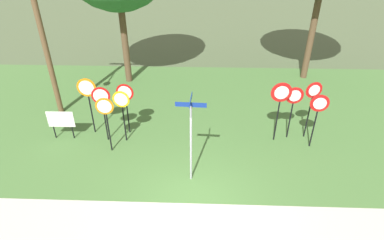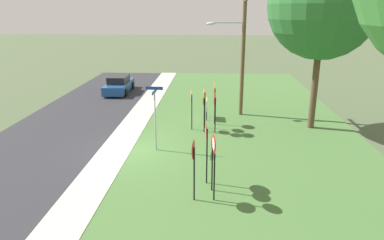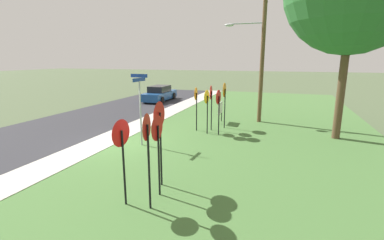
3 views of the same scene
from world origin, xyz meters
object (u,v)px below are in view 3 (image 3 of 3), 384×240
at_px(stop_sign_far_center, 207,102).
at_px(stop_sign_far_right, 225,95).
at_px(parked_hatchback_near, 160,94).
at_px(yield_sign_far_left, 159,123).
at_px(yield_sign_near_left, 121,142).
at_px(yield_sign_near_right, 157,137).
at_px(stop_sign_far_left, 211,98).
at_px(stop_sign_near_left, 219,103).
at_px(street_name_post, 140,104).
at_px(notice_board, 220,109).
at_px(utility_pole, 260,48).
at_px(stop_sign_near_right, 196,100).
at_px(yield_sign_far_right, 147,139).

xyz_separation_m(stop_sign_far_center, stop_sign_far_right, (-1.50, 0.58, 0.21)).
bearing_deg(parked_hatchback_near, yield_sign_far_left, 24.16).
distance_m(yield_sign_near_left, yield_sign_near_right, 0.99).
bearing_deg(stop_sign_far_center, yield_sign_near_left, 4.62).
bearing_deg(stop_sign_far_left, stop_sign_near_left, 32.47).
bearing_deg(stop_sign_far_right, yield_sign_near_right, -0.55).
bearing_deg(yield_sign_far_left, yield_sign_near_right, 18.39).
distance_m(street_name_post, notice_board, 5.98).
distance_m(stop_sign_far_center, utility_pole, 5.07).
bearing_deg(street_name_post, stop_sign_near_right, 157.73).
distance_m(stop_sign_near_left, stop_sign_far_right, 1.52).
height_order(stop_sign_near_left, yield_sign_far_right, yield_sign_far_right).
xyz_separation_m(yield_sign_far_right, notice_board, (-10.08, -0.45, -1.03)).
xyz_separation_m(stop_sign_far_left, yield_sign_near_left, (8.25, -0.17, -0.03)).
bearing_deg(stop_sign_near_right, yield_sign_near_right, 4.82).
bearing_deg(street_name_post, yield_sign_near_left, 27.27).
relative_size(yield_sign_near_left, yield_sign_far_left, 0.89).
distance_m(stop_sign_near_left, street_name_post, 3.98).
bearing_deg(utility_pole, parked_hatchback_near, -122.71).
xyz_separation_m(yield_sign_near_left, utility_pole, (-11.17, 2.29, 2.66)).
distance_m(yield_sign_near_left, notice_board, 10.15).
xyz_separation_m(stop_sign_far_center, parked_hatchback_near, (-9.74, -7.28, -1.02)).
xyz_separation_m(stop_sign_near_left, notice_board, (-2.64, -0.50, -0.82)).
bearing_deg(stop_sign_far_right, stop_sign_far_center, -20.98).
distance_m(stop_sign_far_left, utility_pole, 4.47).
distance_m(yield_sign_far_right, parked_hatchback_near, 18.94).
xyz_separation_m(notice_board, parked_hatchback_near, (-7.12, -7.39, -0.23)).
bearing_deg(yield_sign_near_left, yield_sign_far_right, 97.48).
bearing_deg(stop_sign_far_center, stop_sign_far_left, -175.26).
height_order(yield_sign_near_right, notice_board, yield_sign_near_right).
height_order(yield_sign_far_left, utility_pole, utility_pole).
xyz_separation_m(stop_sign_near_left, street_name_post, (2.76, -2.85, 0.21)).
xyz_separation_m(yield_sign_near_right, yield_sign_far_left, (-0.59, -0.21, 0.23)).
height_order(stop_sign_near_left, parked_hatchback_near, stop_sign_near_left).
xyz_separation_m(stop_sign_near_left, stop_sign_far_center, (-0.01, -0.61, -0.03)).
relative_size(stop_sign_far_center, notice_board, 1.81).
bearing_deg(stop_sign_far_left, yield_sign_near_right, -1.18).
bearing_deg(parked_hatchback_near, stop_sign_far_left, 37.85).
height_order(stop_sign_far_left, yield_sign_far_right, yield_sign_far_right).
relative_size(stop_sign_far_left, yield_sign_near_left, 1.04).
bearing_deg(street_name_post, stop_sign_far_left, 150.82).
distance_m(utility_pole, notice_board, 4.22).
bearing_deg(yield_sign_near_right, stop_sign_far_left, -176.85).
relative_size(stop_sign_near_left, stop_sign_far_right, 0.91).
bearing_deg(yield_sign_far_left, street_name_post, -144.74).
bearing_deg(yield_sign_far_left, stop_sign_far_center, -179.06).
xyz_separation_m(stop_sign_near_left, parked_hatchback_near, (-9.75, -7.89, -1.05)).
height_order(yield_sign_far_left, notice_board, yield_sign_far_left).
bearing_deg(stop_sign_near_right, yield_sign_near_left, -0.60).
distance_m(stop_sign_far_right, notice_board, 1.58).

